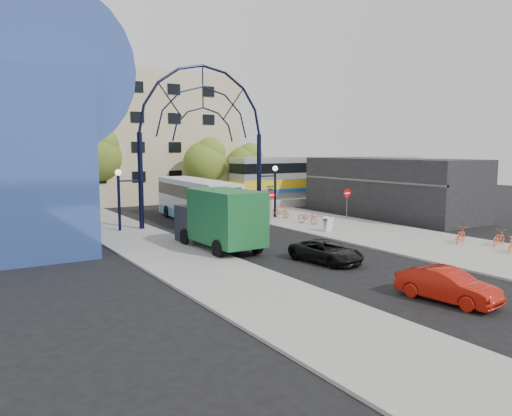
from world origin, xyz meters
TOP-DOWN VIEW (x-y plane):
  - ground at (0.00, 0.00)m, footprint 120.00×120.00m
  - sidewalk_east at (8.00, 4.00)m, footprint 8.00×56.00m
  - plaza_west at (-6.50, 6.00)m, footprint 5.00×50.00m
  - gateway_arch at (0.00, 14.00)m, footprint 13.64×0.44m
  - stop_sign at (4.80, 12.00)m, footprint 0.80×0.07m
  - do_not_enter_sign at (11.00, 10.00)m, footprint 0.76×0.07m
  - street_name_sign at (5.20, 12.60)m, footprint 0.70×0.70m
  - sandwich_board at (5.60, 5.98)m, footprint 0.55×0.61m
  - commercial_block_east at (16.00, 10.00)m, footprint 6.00×16.00m
  - apartment_block at (2.00, 34.97)m, footprint 20.00×12.10m
  - train_platform at (20.00, 22.00)m, footprint 32.00×5.00m
  - train_car at (20.00, 22.00)m, footprint 25.10×3.05m
  - tree_north_a at (6.12, 25.93)m, footprint 4.48×4.48m
  - tree_north_b at (-3.88, 29.93)m, footprint 5.12×5.12m
  - tree_north_c at (12.12, 27.93)m, footprint 4.16×4.16m
  - city_bus at (0.13, 15.65)m, footprint 3.75×12.47m
  - green_truck at (-3.52, 4.97)m, footprint 2.78×7.02m
  - black_suv at (-0.42, -0.99)m, footprint 2.47×4.34m
  - red_sedan at (-0.82, -8.59)m, footprint 1.88×4.05m
  - bike_near_a at (6.60, 9.53)m, footprint 1.08×1.97m
  - bike_near_b at (6.72, 13.38)m, footprint 0.98×1.89m
  - bike_far_a at (10.92, -3.33)m, footprint 1.81×0.99m
  - bike_far_b at (9.61, -4.93)m, footprint 1.55×0.88m
  - bike_far_c at (9.67, -1.62)m, footprint 1.95×1.27m

SIDE VIEW (x-z plane):
  - ground at x=0.00m, z-range 0.00..0.00m
  - sidewalk_east at x=8.00m, z-range 0.00..0.12m
  - plaza_west at x=-6.50m, z-range 0.00..0.12m
  - train_platform at x=20.00m, z-range 0.00..0.80m
  - bike_far_b at x=9.61m, z-range 0.12..1.01m
  - bike_far_a at x=10.92m, z-range 0.12..1.02m
  - black_suv at x=-0.42m, z-range 0.00..1.14m
  - bike_far_c at x=9.67m, z-range 0.12..1.09m
  - bike_near_a at x=6.60m, z-range 0.12..1.10m
  - red_sedan at x=-0.82m, z-range 0.00..1.28m
  - bike_near_b at x=6.72m, z-range 0.12..1.21m
  - sandwich_board at x=5.60m, z-range 0.25..1.24m
  - green_truck at x=-3.52m, z-range 0.00..3.52m
  - city_bus at x=0.13m, z-range 0.08..3.45m
  - do_not_enter_sign at x=11.00m, z-range 0.74..3.22m
  - stop_sign at x=4.80m, z-range 0.74..3.24m
  - street_name_sign at x=5.20m, z-range 0.73..3.53m
  - commercial_block_east at x=16.00m, z-range 0.00..5.00m
  - train_car at x=20.00m, z-range 0.80..5.00m
  - tree_north_c at x=12.12m, z-range 1.03..7.53m
  - tree_north_a at x=6.12m, z-range 1.11..8.11m
  - tree_north_b at x=-3.88m, z-range 1.27..9.27m
  - apartment_block at x=2.00m, z-range 0.00..14.00m
  - gateway_arch at x=0.00m, z-range 2.51..14.61m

